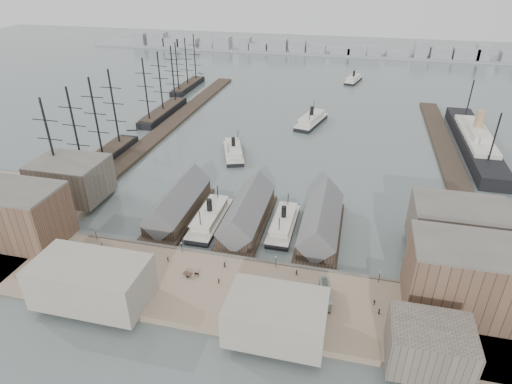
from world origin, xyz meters
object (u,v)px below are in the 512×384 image
(horse_cart_right, at_px, (301,297))
(ferry_docked_west, at_px, (210,217))
(horse_cart_center, at_px, (194,274))
(ocean_steamer, at_px, (474,141))
(tram, at_px, (325,295))
(horse_cart_left, at_px, (121,265))

(horse_cart_right, bearing_deg, ferry_docked_west, 35.01)
(ferry_docked_west, distance_m, horse_cart_center, 31.61)
(ocean_steamer, xyz_separation_m, horse_cart_center, (-99.28, -127.28, -1.31))
(tram, xyz_separation_m, horse_cart_left, (-60.61, -0.20, -1.19))
(horse_cart_left, bearing_deg, ferry_docked_west, -5.66)
(horse_cart_left, bearing_deg, horse_cart_right, -68.92)
(ferry_docked_west, relative_size, horse_cart_right, 6.15)
(tram, distance_m, horse_cart_right, 6.46)
(horse_cart_center, bearing_deg, horse_cart_right, -81.79)
(horse_cart_center, bearing_deg, ferry_docked_west, 22.40)
(ferry_docked_west, distance_m, horse_cart_right, 50.01)
(tram, height_order, horse_cart_right, tram)
(horse_cart_center, relative_size, horse_cart_right, 1.05)
(horse_cart_left, xyz_separation_m, horse_cart_center, (22.65, 1.21, 0.02))
(horse_cart_left, height_order, horse_cart_center, horse_cart_center)
(horse_cart_center, height_order, horse_cart_right, horse_cart_center)
(tram, bearing_deg, horse_cart_left, 170.73)
(tram, distance_m, horse_cart_center, 37.99)
(ferry_docked_west, height_order, horse_cart_left, ferry_docked_west)
(horse_cart_center, bearing_deg, ocean_steamer, -25.99)
(tram, relative_size, horse_cart_center, 2.24)
(ferry_docked_west, xyz_separation_m, tram, (43.68, -32.10, 1.54))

